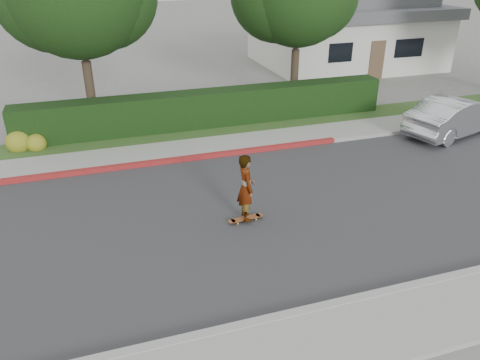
% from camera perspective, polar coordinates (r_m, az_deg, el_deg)
% --- Properties ---
extents(ground, '(120.00, 120.00, 0.00)m').
position_cam_1_polar(ground, '(14.47, 15.40, -1.68)').
color(ground, slate).
rests_on(ground, ground).
extents(road, '(60.00, 8.00, 0.01)m').
position_cam_1_polar(road, '(14.46, 15.40, -1.67)').
color(road, '#2D2D30').
rests_on(road, ground).
extents(curb_near, '(60.00, 0.20, 0.15)m').
position_cam_1_polar(curb_near, '(11.78, 26.10, -10.21)').
color(curb_near, '#9E9E99').
rests_on(curb_near, ground).
extents(curb_far, '(60.00, 0.20, 0.15)m').
position_cam_1_polar(curb_far, '(17.65, 8.42, 4.46)').
color(curb_far, '#9E9E99').
rests_on(curb_far, ground).
extents(curb_red_section, '(12.00, 0.21, 0.15)m').
position_cam_1_polar(curb_red_section, '(16.19, -7.75, 2.45)').
color(curb_red_section, maroon).
rests_on(curb_red_section, ground).
extents(sidewalk_far, '(60.00, 1.60, 0.12)m').
position_cam_1_polar(sidewalk_far, '(18.41, 7.21, 5.42)').
color(sidewalk_far, gray).
rests_on(sidewalk_far, ground).
extents(planting_strip, '(60.00, 1.60, 0.10)m').
position_cam_1_polar(planting_strip, '(19.78, 5.28, 6.98)').
color(planting_strip, '#2D4C1E').
rests_on(planting_strip, ground).
extents(hedge, '(15.00, 1.00, 1.50)m').
position_cam_1_polar(hedge, '(19.18, -3.73, 8.62)').
color(hedge, black).
rests_on(hedge, ground).
extents(flowering_shrub, '(1.40, 1.00, 0.90)m').
position_cam_1_polar(flowering_shrub, '(18.53, -24.82, 4.18)').
color(flowering_shrub, '#2D4C19').
rests_on(flowering_shrub, ground).
extents(house, '(10.60, 8.60, 4.30)m').
position_cam_1_polar(house, '(31.02, 12.74, 17.44)').
color(house, beige).
rests_on(house, ground).
extents(skateboard, '(1.02, 0.29, 0.09)m').
position_cam_1_polar(skateboard, '(12.57, 0.70, -4.69)').
color(skateboard, '#B48731').
rests_on(skateboard, ground).
extents(skateboarder, '(0.46, 0.69, 1.83)m').
position_cam_1_polar(skateboarder, '(12.11, 0.73, -0.91)').
color(skateboarder, white).
rests_on(skateboarder, skateboard).
extents(car_silver, '(4.80, 2.80, 1.50)m').
position_cam_1_polar(car_silver, '(20.17, 24.78, 7.12)').
color(car_silver, silver).
rests_on(car_silver, ground).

